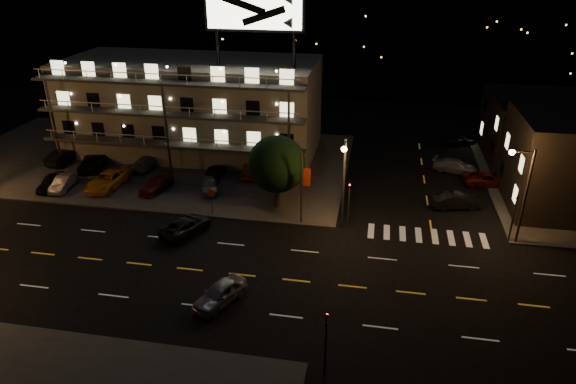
% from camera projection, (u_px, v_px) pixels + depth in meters
% --- Properties ---
extents(ground, '(140.00, 140.00, 0.00)m').
position_uv_depth(ground, '(216.00, 272.00, 37.57)').
color(ground, black).
rests_on(ground, ground).
extents(curb_nw, '(44.00, 24.00, 0.15)m').
position_uv_depth(curb_nw, '(150.00, 159.00, 57.60)').
color(curb_nw, '#363634').
rests_on(curb_nw, ground).
extents(curb_ne, '(16.00, 24.00, 0.15)m').
position_uv_depth(curb_ne, '(570.00, 189.00, 50.46)').
color(curb_ne, '#363634').
rests_on(curb_ne, ground).
extents(motel, '(28.00, 13.80, 18.10)m').
position_uv_depth(motel, '(193.00, 106.00, 58.14)').
color(motel, gray).
rests_on(motel, ground).
extents(side_bldg_back, '(14.06, 12.00, 7.00)m').
position_uv_depth(side_bldg_back, '(555.00, 130.00, 56.12)').
color(side_bldg_back, black).
rests_on(side_bldg_back, ground).
extents(hill_backdrop, '(120.00, 25.00, 24.00)m').
position_uv_depth(hill_backdrop, '(294.00, 9.00, 94.78)').
color(hill_backdrop, black).
rests_on(hill_backdrop, ground).
extents(streetlight_nc, '(0.44, 1.92, 8.00)m').
position_uv_depth(streetlight_nc, '(344.00, 176.00, 41.13)').
color(streetlight_nc, '#2D2D30').
rests_on(streetlight_nc, ground).
extents(streetlight_ne, '(1.92, 0.44, 8.00)m').
position_uv_depth(streetlight_ne, '(522.00, 187.00, 39.24)').
color(streetlight_ne, '#2D2D30').
rests_on(streetlight_ne, ground).
extents(signal_nw, '(0.20, 0.27, 4.60)m').
position_uv_depth(signal_nw, '(349.00, 200.00, 42.57)').
color(signal_nw, '#2D2D30').
rests_on(signal_nw, ground).
extents(signal_sw, '(0.20, 0.27, 4.60)m').
position_uv_depth(signal_sw, '(326.00, 338.00, 27.45)').
color(signal_sw, '#2D2D30').
rests_on(signal_sw, ground).
extents(signal_ne, '(0.27, 0.20, 4.60)m').
position_uv_depth(signal_ne, '(514.00, 213.00, 40.47)').
color(signal_ne, '#2D2D30').
rests_on(signal_ne, ground).
extents(banner_north, '(0.83, 0.16, 6.40)m').
position_uv_depth(banner_north, '(302.00, 188.00, 42.75)').
color(banner_north, '#2D2D30').
rests_on(banner_north, ground).
extents(stop_sign, '(0.91, 0.11, 2.61)m').
position_uv_depth(stop_sign, '(211.00, 198.00, 44.95)').
color(stop_sign, '#2D2D30').
rests_on(stop_sign, ground).
extents(tree, '(5.33, 5.13, 6.71)m').
position_uv_depth(tree, '(276.00, 166.00, 45.23)').
color(tree, black).
rests_on(tree, curb_nw).
extents(lot_car_0, '(2.05, 4.18, 1.37)m').
position_uv_depth(lot_car_0, '(52.00, 182.00, 50.17)').
color(lot_car_0, black).
rests_on(lot_car_0, curb_nw).
extents(lot_car_1, '(1.85, 4.08, 1.30)m').
position_uv_depth(lot_car_1, '(63.00, 183.00, 50.02)').
color(lot_car_1, gray).
rests_on(lot_car_1, curb_nw).
extents(lot_car_2, '(2.90, 5.60, 1.51)m').
position_uv_depth(lot_car_2, '(108.00, 180.00, 50.36)').
color(lot_car_2, orange).
rests_on(lot_car_2, curb_nw).
extents(lot_car_3, '(2.59, 4.55, 1.24)m').
position_uv_depth(lot_car_3, '(156.00, 184.00, 49.77)').
color(lot_car_3, '#5A180C').
rests_on(lot_car_3, curb_nw).
extents(lot_car_4, '(2.76, 4.11, 1.30)m').
position_uv_depth(lot_car_4, '(209.00, 185.00, 49.61)').
color(lot_car_4, gray).
rests_on(lot_car_4, curb_nw).
extents(lot_car_5, '(2.21, 4.81, 1.53)m').
position_uv_depth(lot_car_5, '(64.00, 156.00, 56.18)').
color(lot_car_5, black).
rests_on(lot_car_5, curb_nw).
extents(lot_car_6, '(3.81, 5.58, 1.42)m').
position_uv_depth(lot_car_6, '(93.00, 162.00, 54.77)').
color(lot_car_6, black).
rests_on(lot_car_6, curb_nw).
extents(lot_car_7, '(2.30, 4.73, 1.32)m').
position_uv_depth(lot_car_7, '(147.00, 162.00, 54.88)').
color(lot_car_7, gray).
rests_on(lot_car_7, curb_nw).
extents(lot_car_8, '(1.73, 4.03, 1.35)m').
position_uv_depth(lot_car_8, '(214.00, 172.00, 52.41)').
color(lot_car_8, black).
rests_on(lot_car_8, curb_nw).
extents(lot_car_9, '(1.80, 4.31, 1.39)m').
position_uv_depth(lot_car_9, '(251.00, 170.00, 52.82)').
color(lot_car_9, '#5A180C').
rests_on(lot_car_9, curb_nw).
extents(side_car_0, '(4.71, 2.60, 1.47)m').
position_uv_depth(side_car_0, '(456.00, 201.00, 46.60)').
color(side_car_0, black).
rests_on(side_car_0, ground).
extents(side_car_1, '(4.96, 2.57, 1.34)m').
position_uv_depth(side_car_1, '(488.00, 179.00, 51.19)').
color(side_car_1, '#5A180C').
rests_on(side_car_1, ground).
extents(side_car_2, '(5.01, 3.18, 1.35)m').
position_uv_depth(side_car_2, '(455.00, 166.00, 54.21)').
color(side_car_2, gray).
rests_on(side_car_2, ground).
extents(side_car_3, '(4.45, 3.10, 1.41)m').
position_uv_depth(side_car_3, '(458.00, 139.00, 61.75)').
color(side_car_3, black).
rests_on(side_car_3, ground).
extents(road_car_east, '(3.26, 4.52, 1.43)m').
position_uv_depth(road_car_east, '(220.00, 293.00, 34.05)').
color(road_car_east, gray).
rests_on(road_car_east, ground).
extents(road_car_west, '(3.92, 5.28, 1.33)m').
position_uv_depth(road_car_west, '(186.00, 226.00, 42.48)').
color(road_car_west, black).
rests_on(road_car_west, ground).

